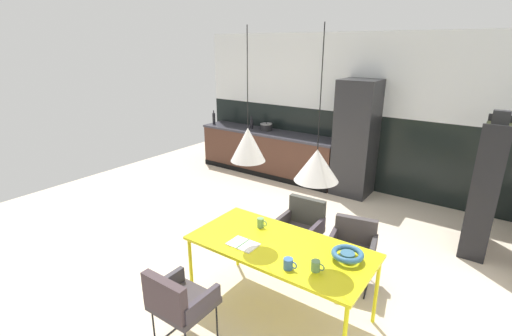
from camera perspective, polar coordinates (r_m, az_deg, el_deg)
ground_plane at (r=4.79m, az=-3.29°, el=-13.48°), size 8.52×8.52×0.00m
back_wall_splashback_dark at (r=7.10m, az=13.11°, el=3.07°), size 6.10×0.12×1.38m
back_wall_panel_upper at (r=6.87m, az=13.97°, el=14.21°), size 6.10×0.12×1.38m
kitchen_counter at (r=7.50m, az=1.88°, el=2.43°), size 3.00×0.63×0.88m
refrigerator_column at (r=6.55m, az=15.32°, el=4.43°), size 0.63×0.60×2.01m
dining_table at (r=3.58m, az=3.79°, el=-12.54°), size 1.75×0.85×0.74m
armchair_facing_counter at (r=4.47m, az=7.22°, el=-8.49°), size 0.51×0.49×0.79m
armchair_by_stool at (r=3.34m, az=-12.24°, el=-19.44°), size 0.49×0.47×0.78m
armchair_head_of_table at (r=4.23m, az=14.91°, el=-11.23°), size 0.56×0.55×0.73m
fruit_bowl at (r=3.40m, az=14.09°, el=-12.96°), size 0.29×0.29×0.09m
open_book at (r=3.55m, az=-2.03°, el=-11.80°), size 0.28×0.20×0.02m
mug_wide_latte at (r=3.21m, az=5.10°, el=-14.67°), size 0.13×0.08×0.10m
mug_short_terracotta at (r=3.84m, az=0.76°, el=-8.54°), size 0.12×0.07×0.10m
mug_tall_blue at (r=3.21m, az=9.34°, el=-14.85°), size 0.12×0.08×0.09m
cooking_pot at (r=7.47m, az=1.63°, el=6.42°), size 0.25×0.25×0.16m
bottle_vinegar_dark at (r=8.11m, az=-6.60°, el=7.70°), size 0.06×0.06×0.30m
bottle_wine_green at (r=7.63m, az=-0.70°, el=6.95°), size 0.07×0.07×0.26m
open_shelf_unit at (r=5.36m, az=32.37°, el=-2.07°), size 0.30×0.78×1.83m
pendant_lamp_over_table_near at (r=3.34m, az=-1.27°, el=3.71°), size 0.32×0.32×1.18m
pendant_lamp_over_table_far at (r=3.00m, az=9.46°, el=0.46°), size 0.37×0.37×1.22m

